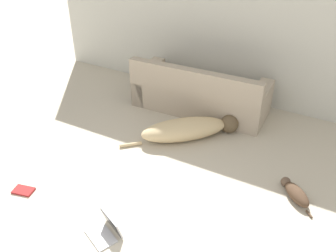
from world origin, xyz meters
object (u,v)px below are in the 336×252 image
Objects in this scene: dog at (189,129)px; laptop_open at (107,228)px; cat at (295,193)px; book_red at (23,191)px; couch at (200,95)px.

laptop_open is at bearing -132.22° from dog.
cat is at bearing 67.83° from laptop_open.
cat is at bearing -61.12° from dog.
book_red is at bearing 72.63° from cat.
dog is 1.89m from laptop_open.
dog is at bearing 27.89° from cat.
couch reaches higher than cat.
laptop_open reaches higher than cat.
laptop_open is at bearing -1.84° from book_red.
couch is 2.66m from laptop_open.
laptop_open is at bearing 88.78° from cat.
laptop_open is at bearing 92.74° from couch.
cat is at bearing 141.99° from couch.
laptop_open is 1.19m from book_red.
couch is 5.01× the size of laptop_open.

